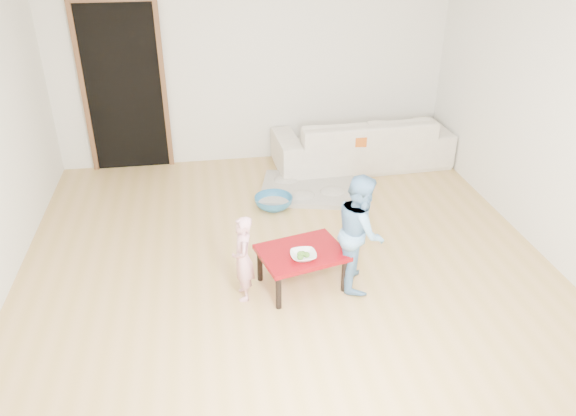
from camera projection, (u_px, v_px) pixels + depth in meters
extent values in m
cube|color=tan|center=(285.00, 257.00, 5.46)|extent=(5.00, 5.00, 0.01)
cube|color=white|center=(253.00, 61.00, 7.01)|extent=(5.00, 0.02, 2.60)
cube|color=white|center=(550.00, 115.00, 5.20)|extent=(0.02, 5.00, 2.60)
imported|color=beige|center=(361.00, 141.00, 7.27)|extent=(2.28, 0.97, 0.66)
cube|color=#CE5B16|center=(347.00, 137.00, 6.95)|extent=(0.49, 0.45, 0.12)
imported|color=white|center=(303.00, 256.00, 4.77)|extent=(0.22, 0.22, 0.05)
imported|color=#DF657B|center=(243.00, 259.00, 4.73)|extent=(0.19, 0.29, 0.78)
imported|color=#58A2CC|center=(360.00, 231.00, 4.85)|extent=(0.48, 0.57, 1.06)
imported|color=teal|center=(274.00, 202.00, 6.32)|extent=(0.43, 0.43, 0.13)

